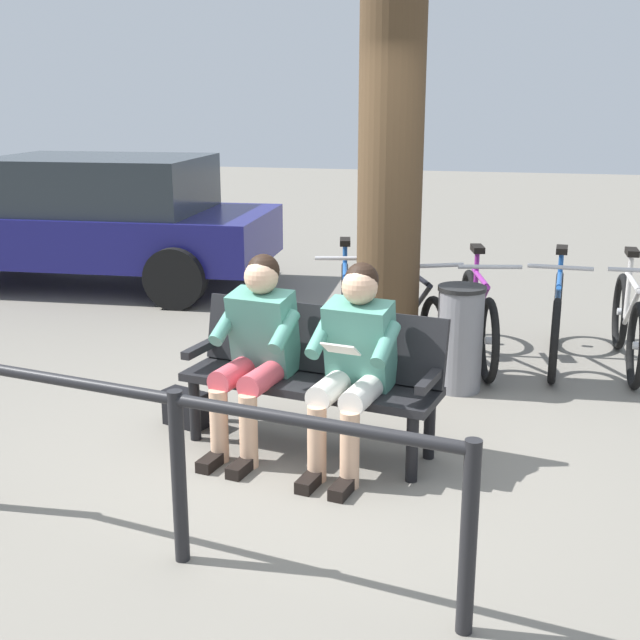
{
  "coord_description": "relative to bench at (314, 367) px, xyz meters",
  "views": [
    {
      "loc": [
        -1.1,
        4.37,
        2.12
      ],
      "look_at": [
        0.02,
        -0.48,
        0.75
      ],
      "focal_mm": 45.78,
      "sensor_mm": 36.0,
      "label": 1
    }
  ],
  "objects": [
    {
      "name": "litter_bin",
      "position": [
        -0.82,
        -1.2,
        -0.11
      ],
      "size": [
        0.35,
        0.35,
        0.79
      ],
      "color": "slate",
      "rests_on": "ground"
    },
    {
      "name": "person_companion",
      "position": [
        0.34,
        0.1,
        0.16
      ],
      "size": [
        0.54,
        0.81,
        1.2
      ],
      "rotation": [
        0.0,
        0.0,
        -0.19
      ],
      "color": "#4C8C7A",
      "rests_on": "ground"
    },
    {
      "name": "tree_trunk",
      "position": [
        -0.25,
        -1.34,
        1.07
      ],
      "size": [
        0.48,
        0.48,
        3.16
      ],
      "primitive_type": "cylinder",
      "color": "#4C3823",
      "rests_on": "ground"
    },
    {
      "name": "bench",
      "position": [
        0.0,
        0.0,
        0.0
      ],
      "size": [
        1.66,
        0.77,
        0.87
      ],
      "rotation": [
        0.0,
        0.0,
        -0.19
      ],
      "color": "black",
      "rests_on": "ground"
    },
    {
      "name": "railing_fence",
      "position": [
        0.3,
        1.45,
        0.07
      ],
      "size": [
        2.73,
        0.56,
        0.85
      ],
      "rotation": [
        0.0,
        0.0,
        -0.18
      ],
      "color": "black",
      "rests_on": "ground"
    },
    {
      "name": "bicycle_green",
      "position": [
        -0.92,
        -1.92,
        -0.15
      ],
      "size": [
        0.52,
        1.66,
        0.94
      ],
      "rotation": [
        0.0,
        0.0,
        1.77
      ],
      "color": "black",
      "rests_on": "ground"
    },
    {
      "name": "ground_plane",
      "position": [
        -0.01,
        0.26,
        -0.51
      ],
      "size": [
        40.0,
        40.0,
        0.0
      ],
      "primitive_type": "plane",
      "color": "slate"
    },
    {
      "name": "bicycle_purple",
      "position": [
        -0.42,
        -1.85,
        -0.15
      ],
      "size": [
        0.74,
        1.57,
        0.94
      ],
      "rotation": [
        0.0,
        0.0,
        1.97
      ],
      "color": "black",
      "rests_on": "ground"
    },
    {
      "name": "bicycle_orange",
      "position": [
        -2.1,
        -2.05,
        -0.15
      ],
      "size": [
        0.48,
        1.68,
        0.94
      ],
      "rotation": [
        0.0,
        0.0,
        1.57
      ],
      "color": "black",
      "rests_on": "ground"
    },
    {
      "name": "handbag",
      "position": [
        0.9,
        -0.09,
        -0.39
      ],
      "size": [
        0.33,
        0.23,
        0.24
      ],
      "primitive_type": "cube",
      "rotation": [
        0.0,
        0.0,
        -0.34
      ],
      "color": "black",
      "rests_on": "ground"
    },
    {
      "name": "parked_car",
      "position": [
        3.53,
        -3.82,
        0.27
      ],
      "size": [
        4.29,
        2.2,
        1.47
      ],
      "rotation": [
        0.0,
        0.0,
        0.05
      ],
      "color": "navy",
      "rests_on": "ground"
    },
    {
      "name": "bicycle_blue",
      "position": [
        0.21,
        -2.0,
        -0.15
      ],
      "size": [
        0.52,
        1.66,
        0.94
      ],
      "rotation": [
        0.0,
        0.0,
        1.77
      ],
      "color": "black",
      "rests_on": "ground"
    },
    {
      "name": "person_reading",
      "position": [
        -0.29,
        0.22,
        0.16
      ],
      "size": [
        0.54,
        0.81,
        1.2
      ],
      "rotation": [
        0.0,
        0.0,
        -0.19
      ],
      "color": "#4C8C7A",
      "rests_on": "ground"
    },
    {
      "name": "bicycle_black",
      "position": [
        -1.54,
        -2.03,
        -0.15
      ],
      "size": [
        0.48,
        1.68,
        0.94
      ],
      "rotation": [
        0.0,
        0.0,
        1.5
      ],
      "color": "black",
      "rests_on": "ground"
    }
  ]
}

